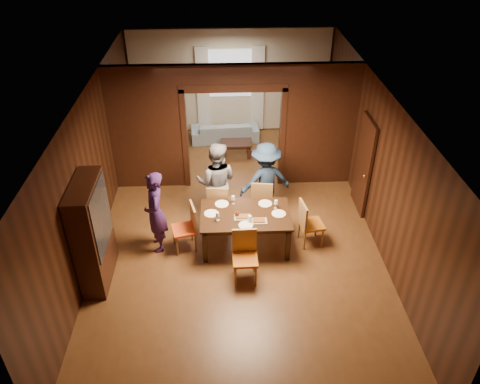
{
  "coord_description": "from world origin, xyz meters",
  "views": [
    {
      "loc": [
        -0.28,
        -7.88,
        6.03
      ],
      "look_at": [
        0.05,
        -0.4,
        1.05
      ],
      "focal_mm": 35.0,
      "sensor_mm": 36.0,
      "label": 1
    }
  ],
  "objects_px": {
    "chair_far_r": "(262,198)",
    "hutch": "(92,234)",
    "chair_left": "(184,228)",
    "chair_near": "(245,258)",
    "chair_right": "(312,223)",
    "chair_far_l": "(219,203)",
    "person_navy": "(266,180)",
    "sofa": "(225,131)",
    "coffee_table": "(236,149)",
    "person_purple": "(155,212)",
    "dining_table": "(245,230)",
    "person_grey": "(216,182)"
  },
  "relations": [
    {
      "from": "chair_near",
      "to": "person_purple",
      "type": "bearing_deg",
      "value": 148.96
    },
    {
      "from": "person_navy",
      "to": "chair_left",
      "type": "height_order",
      "value": "person_navy"
    },
    {
      "from": "person_grey",
      "to": "dining_table",
      "type": "xyz_separation_m",
      "value": [
        0.55,
        -0.95,
        -0.51
      ]
    },
    {
      "from": "chair_far_r",
      "to": "hutch",
      "type": "bearing_deg",
      "value": 35.99
    },
    {
      "from": "chair_near",
      "to": "person_navy",
      "type": "bearing_deg",
      "value": 74.06
    },
    {
      "from": "person_purple",
      "to": "chair_right",
      "type": "distance_m",
      "value": 3.02
    },
    {
      "from": "chair_far_l",
      "to": "chair_far_r",
      "type": "height_order",
      "value": "same"
    },
    {
      "from": "chair_left",
      "to": "chair_near",
      "type": "xyz_separation_m",
      "value": [
        1.13,
        -0.9,
        0.0
      ]
    },
    {
      "from": "chair_left",
      "to": "coffee_table",
      "type": "bearing_deg",
      "value": 148.34
    },
    {
      "from": "person_purple",
      "to": "chair_far_l",
      "type": "height_order",
      "value": "person_purple"
    },
    {
      "from": "chair_left",
      "to": "chair_far_r",
      "type": "distance_m",
      "value": 1.85
    },
    {
      "from": "dining_table",
      "to": "person_purple",
      "type": "bearing_deg",
      "value": 179.21
    },
    {
      "from": "person_navy",
      "to": "chair_far_r",
      "type": "xyz_separation_m",
      "value": [
        -0.08,
        -0.12,
        -0.36
      ]
    },
    {
      "from": "person_grey",
      "to": "dining_table",
      "type": "bearing_deg",
      "value": 128.35
    },
    {
      "from": "sofa",
      "to": "hutch",
      "type": "bearing_deg",
      "value": 62.45
    },
    {
      "from": "chair_right",
      "to": "hutch",
      "type": "bearing_deg",
      "value": 91.97
    },
    {
      "from": "person_navy",
      "to": "sofa",
      "type": "relative_size",
      "value": 0.92
    },
    {
      "from": "dining_table",
      "to": "chair_right",
      "type": "xyz_separation_m",
      "value": [
        1.29,
        0.02,
        0.1
      ]
    },
    {
      "from": "dining_table",
      "to": "hutch",
      "type": "relative_size",
      "value": 0.86
    },
    {
      "from": "sofa",
      "to": "chair_near",
      "type": "bearing_deg",
      "value": 88.96
    },
    {
      "from": "chair_left",
      "to": "chair_near",
      "type": "height_order",
      "value": "same"
    },
    {
      "from": "sofa",
      "to": "coffee_table",
      "type": "relative_size",
      "value": 2.31
    },
    {
      "from": "sofa",
      "to": "hutch",
      "type": "xyz_separation_m",
      "value": [
        -2.35,
        -5.35,
        0.73
      ]
    },
    {
      "from": "chair_left",
      "to": "chair_right",
      "type": "bearing_deg",
      "value": 76.92
    },
    {
      "from": "person_purple",
      "to": "hutch",
      "type": "relative_size",
      "value": 0.84
    },
    {
      "from": "chair_left",
      "to": "chair_far_l",
      "type": "relative_size",
      "value": 1.0
    },
    {
      "from": "chair_left",
      "to": "chair_near",
      "type": "relative_size",
      "value": 1.0
    },
    {
      "from": "chair_left",
      "to": "hutch",
      "type": "bearing_deg",
      "value": -77.6
    },
    {
      "from": "chair_far_l",
      "to": "hutch",
      "type": "relative_size",
      "value": 0.48
    },
    {
      "from": "chair_far_l",
      "to": "chair_near",
      "type": "xyz_separation_m",
      "value": [
        0.45,
        -1.72,
        0.0
      ]
    },
    {
      "from": "chair_near",
      "to": "hutch",
      "type": "height_order",
      "value": "hutch"
    },
    {
      "from": "person_purple",
      "to": "sofa",
      "type": "xyz_separation_m",
      "value": [
        1.38,
        4.55,
        -0.57
      ]
    },
    {
      "from": "chair_right",
      "to": "chair_far_l",
      "type": "xyz_separation_m",
      "value": [
        -1.8,
        0.77,
        0.0
      ]
    },
    {
      "from": "chair_left",
      "to": "chair_far_r",
      "type": "relative_size",
      "value": 1.0
    },
    {
      "from": "person_navy",
      "to": "sofa",
      "type": "height_order",
      "value": "person_navy"
    },
    {
      "from": "sofa",
      "to": "person_navy",
      "type": "bearing_deg",
      "value": 98.9
    },
    {
      "from": "chair_near",
      "to": "dining_table",
      "type": "bearing_deg",
      "value": 85.65
    },
    {
      "from": "person_grey",
      "to": "chair_near",
      "type": "distance_m",
      "value": 1.98
    },
    {
      "from": "coffee_table",
      "to": "chair_far_l",
      "type": "xyz_separation_m",
      "value": [
        -0.47,
        -2.85,
        0.28
      ]
    },
    {
      "from": "person_purple",
      "to": "hutch",
      "type": "xyz_separation_m",
      "value": [
        -0.98,
        -0.8,
        0.16
      ]
    },
    {
      "from": "person_purple",
      "to": "chair_far_l",
      "type": "xyz_separation_m",
      "value": [
        1.19,
        0.77,
        -0.35
      ]
    },
    {
      "from": "chair_far_l",
      "to": "coffee_table",
      "type": "bearing_deg",
      "value": -94.31
    },
    {
      "from": "person_purple",
      "to": "chair_far_r",
      "type": "height_order",
      "value": "person_purple"
    },
    {
      "from": "dining_table",
      "to": "chair_far_r",
      "type": "bearing_deg",
      "value": 66.83
    },
    {
      "from": "coffee_table",
      "to": "chair_far_r",
      "type": "xyz_separation_m",
      "value": [
        0.44,
        -2.71,
        0.28
      ]
    },
    {
      "from": "person_purple",
      "to": "chair_near",
      "type": "xyz_separation_m",
      "value": [
        1.64,
        -0.95,
        -0.35
      ]
    },
    {
      "from": "chair_far_r",
      "to": "sofa",
      "type": "bearing_deg",
      "value": -71.82
    },
    {
      "from": "chair_left",
      "to": "chair_far_l",
      "type": "distance_m",
      "value": 1.06
    },
    {
      "from": "chair_far_r",
      "to": "hutch",
      "type": "distance_m",
      "value": 3.55
    },
    {
      "from": "dining_table",
      "to": "chair_far_r",
      "type": "relative_size",
      "value": 1.77
    }
  ]
}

